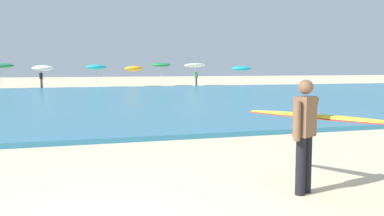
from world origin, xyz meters
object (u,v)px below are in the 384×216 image
object	(u,v)px
beach_umbrella_5	(161,65)
beachgoer_near_row_left	(196,78)
beach_umbrella_7	(241,68)
beachgoer_near_row_mid	(41,79)
beach_umbrella_3	(96,67)
surfer_with_board	(312,125)
beach_umbrella_6	(195,65)
beach_umbrella_1	(1,66)
beach_umbrella_2	(43,68)
beach_umbrella_4	(134,69)

from	to	relation	value
beach_umbrella_5	beachgoer_near_row_left	size ratio (longest dim) A/B	1.54
beach_umbrella_7	beachgoer_near_row_mid	world-z (taller)	beach_umbrella_7
beach_umbrella_5	beachgoer_near_row_mid	bearing A→B (deg)	-175.62
beach_umbrella_3	beachgoer_near_row_mid	bearing A→B (deg)	177.22
beach_umbrella_3	surfer_with_board	bearing A→B (deg)	-88.79
beach_umbrella_5	beach_umbrella_6	bearing A→B (deg)	-9.30
surfer_with_board	beach_umbrella_5	xyz separation A→B (m)	(5.84, 36.28, 1.14)
beach_umbrella_1	beach_umbrella_6	distance (m)	18.33
beach_umbrella_2	beachgoer_near_row_mid	distance (m)	1.15
beach_umbrella_3	beach_umbrella_5	size ratio (longest dim) A/B	0.91
beachgoer_near_row_left	beachgoer_near_row_mid	bearing A→B (deg)	179.03
beach_umbrella_1	beach_umbrella_3	distance (m)	8.29
beach_umbrella_4	beach_umbrella_7	xyz separation A→B (m)	(11.11, -1.29, 0.02)
beach_umbrella_7	beachgoer_near_row_mid	bearing A→B (deg)	177.78
beach_umbrella_3	beach_umbrella_7	world-z (taller)	beach_umbrella_3
beach_umbrella_1	beach_umbrella_7	xyz separation A→B (m)	(23.09, -0.07, -0.26)
beach_umbrella_2	beachgoer_near_row_mid	world-z (taller)	beach_umbrella_2
surfer_with_board	beachgoer_near_row_left	xyz separation A→B (m)	(9.28, 35.14, -0.19)
beach_umbrella_1	beach_umbrella_5	xyz separation A→B (m)	(14.85, 1.58, 0.11)
beach_umbrella_2	beach_umbrella_6	size ratio (longest dim) A/B	0.89
beach_umbrella_5	beach_umbrella_7	bearing A→B (deg)	-11.35
surfer_with_board	beach_umbrella_6	size ratio (longest dim) A/B	1.05
beachgoer_near_row_left	beach_umbrella_6	bearing A→B (deg)	88.86
beach_umbrella_5	beach_umbrella_7	distance (m)	8.41
beach_umbrella_5	beach_umbrella_6	size ratio (longest dim) A/B	1.01
beach_umbrella_2	beachgoer_near_row_left	distance (m)	14.85
beach_umbrella_6	beachgoer_near_row_left	world-z (taller)	beach_umbrella_6
surfer_with_board	beach_umbrella_1	size ratio (longest dim) A/B	1.09
beach_umbrella_5	beachgoer_near_row_left	bearing A→B (deg)	-18.32
beach_umbrella_1	beach_umbrella_7	world-z (taller)	beach_umbrella_1
beach_umbrella_1	beachgoer_near_row_mid	bearing A→B (deg)	11.98
surfer_with_board	beachgoer_near_row_mid	distance (m)	35.85
beach_umbrella_4	beach_umbrella_6	bearing A→B (deg)	-1.81
beach_umbrella_2	beach_umbrella_5	bearing A→B (deg)	7.16
beach_umbrella_1	beach_umbrella_7	bearing A→B (deg)	-0.17
surfer_with_board	beach_umbrella_2	bearing A→B (deg)	99.03
beach_umbrella_6	beach_umbrella_3	bearing A→B (deg)	-176.79
beach_umbrella_7	beach_umbrella_6	bearing A→B (deg)	167.19
beach_umbrella_3	beachgoer_near_row_left	bearing A→B (deg)	-0.07
surfer_with_board	beach_umbrella_3	bearing A→B (deg)	91.21
beachgoer_near_row_mid	beachgoer_near_row_left	bearing A→B (deg)	-0.97
surfer_with_board	beach_umbrella_4	xyz separation A→B (m)	(2.97, 35.91, 0.75)
beachgoer_near_row_mid	beach_umbrella_5	bearing A→B (deg)	4.38
beach_umbrella_2	beach_umbrella_7	xyz separation A→B (m)	(19.62, -0.22, -0.04)
beachgoer_near_row_left	beachgoer_near_row_mid	xyz separation A→B (m)	(-15.00, 0.25, 0.00)
surfer_with_board	beach_umbrella_2	xyz separation A→B (m)	(-5.54, 34.85, 0.81)
beach_umbrella_1	beach_umbrella_2	bearing A→B (deg)	2.54
surfer_with_board	beach_umbrella_7	size ratio (longest dim) A/B	1.22
beach_umbrella_1	beachgoer_near_row_left	size ratio (longest dim) A/B	1.46
beach_umbrella_1	beach_umbrella_5	distance (m)	14.94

